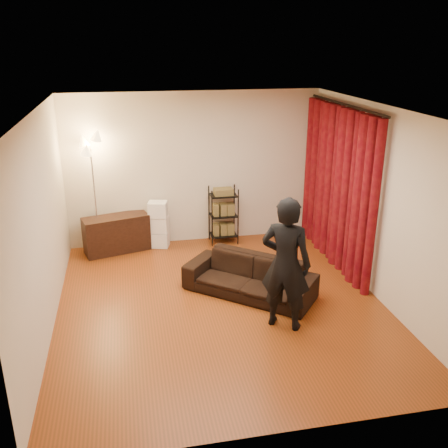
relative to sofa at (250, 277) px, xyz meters
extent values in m
plane|color=maroon|center=(-0.47, -0.24, -0.28)|extent=(5.00, 5.00, 0.00)
plane|color=white|center=(-0.47, -0.24, 2.42)|extent=(5.00, 5.00, 0.00)
plane|color=beige|center=(-0.47, 2.26, 1.07)|extent=(5.00, 0.00, 5.00)
plane|color=beige|center=(-0.47, -2.74, 1.07)|extent=(5.00, 0.00, 5.00)
plane|color=beige|center=(-2.72, -0.24, 1.07)|extent=(0.00, 5.00, 5.00)
plane|color=beige|center=(1.78, -0.24, 1.07)|extent=(0.00, 5.00, 5.00)
cylinder|color=black|center=(1.68, 0.88, 2.30)|extent=(0.04, 2.65, 0.04)
imported|color=black|center=(0.00, 0.00, 0.00)|extent=(1.92, 1.77, 0.55)
imported|color=black|center=(0.23, -0.92, 0.60)|extent=(0.77, 0.70, 1.75)
cube|color=black|center=(-1.90, 1.98, 0.05)|extent=(1.18, 0.70, 0.65)
camera|label=1|loc=(-1.64, -6.31, 3.25)|focal=40.00mm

